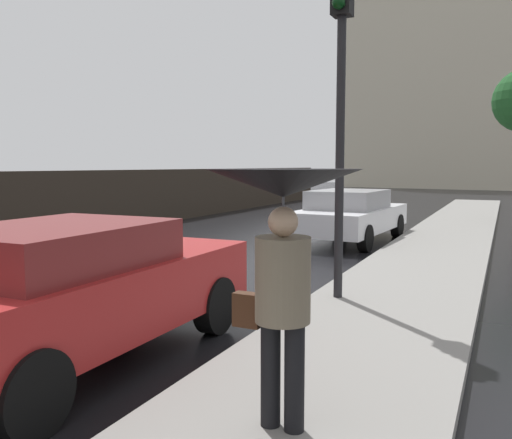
# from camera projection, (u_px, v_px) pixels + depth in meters

# --- Properties ---
(car_white_near_kerb) EXTENTS (2.11, 4.55, 1.34)m
(car_white_near_kerb) POSITION_uv_depth(u_px,v_px,m) (350.00, 215.00, 13.89)
(car_white_near_kerb) COLOR silver
(car_white_near_kerb) RESTS_ON ground
(car_red_mid_road) EXTENTS (1.84, 4.12, 1.41)m
(car_red_mid_road) POSITION_uv_depth(u_px,v_px,m) (74.00, 288.00, 5.34)
(car_red_mid_road) COLOR maroon
(car_red_mid_road) RESTS_ON ground
(pedestrian_with_umbrella_near) EXTENTS (1.05, 1.05, 1.80)m
(pedestrian_with_umbrella_near) POSITION_uv_depth(u_px,v_px,m) (283.00, 228.00, 3.64)
(pedestrian_with_umbrella_near) COLOR black
(pedestrian_with_umbrella_near) RESTS_ON sidewalk_strip
(traffic_light) EXTENTS (0.26, 0.39, 4.54)m
(traffic_light) POSITION_uv_depth(u_px,v_px,m) (341.00, 67.00, 7.20)
(traffic_light) COLOR black
(traffic_light) RESTS_ON sidewalk_strip
(distant_tower) EXTENTS (16.53, 12.81, 27.04)m
(distant_tower) POSITION_uv_depth(u_px,v_px,m) (446.00, 65.00, 48.46)
(distant_tower) COLOR beige
(distant_tower) RESTS_ON ground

